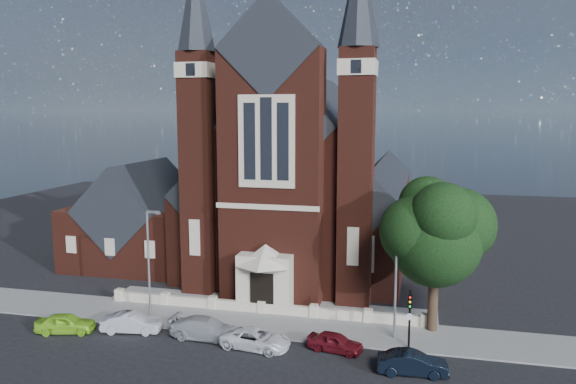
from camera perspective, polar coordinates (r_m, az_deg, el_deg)
name	(u,v)px	position (r m, az deg, el deg)	size (l,w,h in m)	color
ground	(288,281)	(51.45, 0.02, -9.04)	(120.00, 120.00, 0.00)	black
pavement_strip	(255,323)	(41.89, -3.42, -13.18)	(60.00, 5.00, 0.12)	gray
forecourt_paving	(269,305)	(45.48, -1.92, -11.40)	(26.00, 3.00, 0.14)	gray
forecourt_wall	(262,314)	(43.68, -2.64, -12.26)	(24.00, 0.40, 0.90)	beige
church	(306,181)	(57.32, 1.87, 1.13)	(20.01, 34.90, 29.20)	#4A1D13
parish_hall	(142,223)	(58.81, -14.64, -3.08)	(12.00, 12.20, 10.24)	#4A1D13
street_tree	(437,235)	(39.39, 14.90, -4.25)	(6.40, 6.60, 10.70)	black
street_lamp_left	(149,257)	(42.91, -13.89, -6.43)	(1.16, 0.22, 8.09)	gray
street_lamp_right	(397,273)	(38.33, 11.04, -8.12)	(1.16, 0.22, 8.09)	gray
traffic_signal	(410,312)	(37.43, 12.26, -11.80)	(0.28, 0.42, 4.00)	black
car_lime_van	(66,323)	(42.87, -21.66, -12.28)	(1.62, 4.02, 1.37)	#92D82B
car_silver_a	(132,323)	(41.51, -15.60, -12.68)	(1.44, 4.13, 1.36)	#B2B4BB
car_silver_b	(206,328)	(39.39, -8.31, -13.56)	(2.02, 4.97, 1.44)	#A7AAAF
car_white_suv	(256,339)	(37.64, -3.30, -14.68)	(2.12, 4.60, 1.28)	white
car_dark_red	(335,342)	(37.31, 4.81, -14.95)	(1.45, 3.61, 1.23)	maroon
car_navy	(413,363)	(35.03, 12.56, -16.62)	(1.43, 4.11, 1.35)	black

